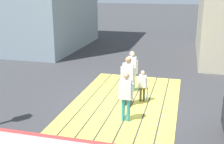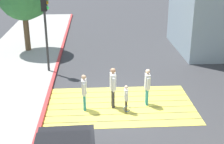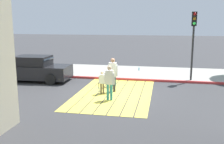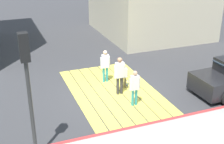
{
  "view_description": "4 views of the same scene",
  "coord_description": "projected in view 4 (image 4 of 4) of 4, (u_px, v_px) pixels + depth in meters",
  "views": [
    {
      "loc": [
        -9.78,
        -2.03,
        4.14
      ],
      "look_at": [
        -0.42,
        0.41,
        1.25
      ],
      "focal_mm": 46.56,
      "sensor_mm": 36.0,
      "label": 1
    },
    {
      "loc": [
        -1.12,
        -12.39,
        6.46
      ],
      "look_at": [
        -0.3,
        1.01,
        1.18
      ],
      "focal_mm": 51.01,
      "sensor_mm": 36.0,
      "label": 2
    },
    {
      "loc": [
        12.69,
        2.42,
        3.64
      ],
      "look_at": [
        -0.54,
        -0.22,
        1.03
      ],
      "focal_mm": 41.58,
      "sensor_mm": 36.0,
      "label": 3
    },
    {
      "loc": [
        -12.19,
        4.83,
        6.59
      ],
      "look_at": [
        -0.6,
        0.33,
        1.29
      ],
      "focal_mm": 49.86,
      "sensor_mm": 36.0,
      "label": 4
    }
  ],
  "objects": [
    {
      "name": "traffic_light_corner",
      "position": [
        27.0,
        73.0,
        9.01
      ],
      "size": [
        0.39,
        0.28,
        4.24
      ],
      "color": "#2D2D2D",
      "rests_on": "ground"
    },
    {
      "name": "pedestrian_adult_lead",
      "position": [
        105.0,
        64.0,
        15.26
      ],
      "size": [
        0.23,
        0.49,
        1.66
      ],
      "color": "teal",
      "rests_on": "ground"
    },
    {
      "name": "pedestrian_adult_trailing",
      "position": [
        135.0,
        86.0,
        13.07
      ],
      "size": [
        0.21,
        0.47,
        1.61
      ],
      "color": "teal",
      "rests_on": "ground"
    },
    {
      "name": "pedestrian_adult_side",
      "position": [
        120.0,
        73.0,
        14.0
      ],
      "size": [
        0.25,
        0.52,
        1.8
      ],
      "color": "#333338",
      "rests_on": "ground"
    },
    {
      "name": "curb_painted",
      "position": [
        145.0,
        126.0,
        11.84
      ],
      "size": [
        0.16,
        40.0,
        0.13
      ],
      "primitive_type": "cube",
      "color": "#BC3333",
      "rests_on": "ground"
    },
    {
      "name": "ground_plane",
      "position": [
        114.0,
        91.0,
        14.65
      ],
      "size": [
        120.0,
        120.0,
        0.0
      ],
      "primitive_type": "plane",
      "color": "#38383A"
    },
    {
      "name": "pedestrian_child_with_racket",
      "position": [
        124.0,
        75.0,
        14.75
      ],
      "size": [
        0.28,
        0.37,
        1.2
      ],
      "color": "brown",
      "rests_on": "ground"
    },
    {
      "name": "crosswalk_stripes",
      "position": [
        114.0,
        91.0,
        14.65
      ],
      "size": [
        6.4,
        3.8,
        0.01
      ],
      "color": "#EAD64C",
      "rests_on": "ground"
    }
  ]
}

